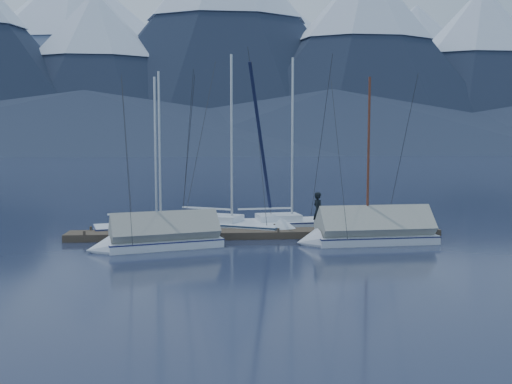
# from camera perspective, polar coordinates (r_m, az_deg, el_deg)

# --- Properties ---
(ground) EXTENTS (1000.00, 1000.00, 0.00)m
(ground) POSITION_cam_1_polar(r_m,az_deg,el_deg) (24.45, 0.42, -5.56)
(ground) COLOR black
(ground) RESTS_ON ground
(mountain_range) EXTENTS (877.00, 584.00, 150.50)m
(mountain_range) POSITION_cam_1_polar(r_m,az_deg,el_deg) (398.12, -4.21, 12.86)
(mountain_range) COLOR #475675
(mountain_range) RESTS_ON ground
(dock) EXTENTS (18.00, 1.50, 0.54)m
(dock) POSITION_cam_1_polar(r_m,az_deg,el_deg) (26.39, 0.00, -4.53)
(dock) COLOR #382D23
(dock) RESTS_ON ground
(mooring_posts) EXTENTS (15.12, 1.52, 0.35)m
(mooring_posts) POSITION_cam_1_polar(r_m,az_deg,el_deg) (26.31, -1.09, -4.03)
(mooring_posts) COLOR #382D23
(mooring_posts) RESTS_ON ground
(sailboat_open_left) EXTENTS (7.05, 3.60, 8.97)m
(sailboat_open_left) POSITION_cam_1_polar(r_m,az_deg,el_deg) (28.48, -9.03, -3.78)
(sailboat_open_left) COLOR silver
(sailboat_open_left) RESTS_ON ground
(sailboat_open_mid) EXTENTS (7.62, 5.37, 9.93)m
(sailboat_open_mid) POSITION_cam_1_polar(r_m,az_deg,el_deg) (27.97, -1.57, -3.85)
(sailboat_open_mid) COLOR silver
(sailboat_open_mid) RESTS_ON ground
(sailboat_open_right) EXTENTS (7.69, 3.33, 9.89)m
(sailboat_open_right) POSITION_cam_1_polar(r_m,az_deg,el_deg) (29.17, 4.78, -3.49)
(sailboat_open_right) COLOR silver
(sailboat_open_right) RESTS_ON ground
(sailboat_covered_near) EXTENTS (6.52, 2.76, 8.32)m
(sailboat_covered_near) POSITION_cam_1_polar(r_m,az_deg,el_deg) (25.25, 11.31, -4.36)
(sailboat_covered_near) COLOR silver
(sailboat_covered_near) RESTS_ON ground
(sailboat_covered_far) EXTENTS (6.01, 3.22, 8.07)m
(sailboat_covered_far) POSITION_cam_1_polar(r_m,az_deg,el_deg) (23.92, -10.65, -4.92)
(sailboat_covered_far) COLOR white
(sailboat_covered_far) RESTS_ON ground
(person) EXTENTS (0.64, 0.78, 1.84)m
(person) POSITION_cam_1_polar(r_m,az_deg,el_deg) (26.55, 6.56, -1.99)
(person) COLOR black
(person) RESTS_ON dock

